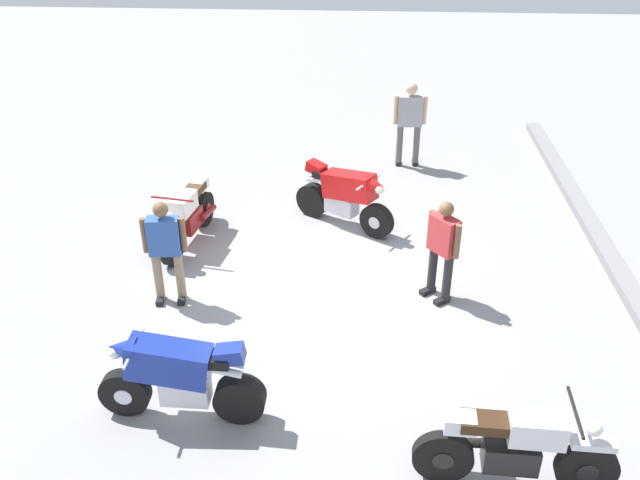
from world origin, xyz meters
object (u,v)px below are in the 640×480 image
at_px(person_in_gray_shirt, 410,119).
at_px(person_in_red_shirt, 443,246).
at_px(motorcycle_blue_sportbike, 179,376).
at_px(motorcycle_silver_cruiser, 515,448).
at_px(motorcycle_cream_vintage, 188,216).
at_px(person_in_blue_shirt, 165,247).
at_px(motorcycle_red_sportbike, 345,195).

height_order(person_in_gray_shirt, person_in_red_shirt, person_in_gray_shirt).
bearing_deg(motorcycle_blue_sportbike, motorcycle_silver_cruiser, 168.73).
xyz_separation_m(motorcycle_cream_vintage, person_in_gray_shirt, (-3.43, 3.80, 0.54)).
height_order(motorcycle_blue_sportbike, person_in_gray_shirt, person_in_gray_shirt).
bearing_deg(person_in_blue_shirt, motorcycle_red_sportbike, 128.54).
distance_m(motorcycle_cream_vintage, person_in_red_shirt, 4.27).
height_order(motorcycle_blue_sportbike, person_in_red_shirt, person_in_red_shirt).
xyz_separation_m(motorcycle_silver_cruiser, person_in_blue_shirt, (-3.11, -4.37, 0.38)).
relative_size(motorcycle_red_sportbike, motorcycle_blue_sportbike, 0.89).
xyz_separation_m(motorcycle_blue_sportbike, person_in_gray_shirt, (-7.44, 2.98, 0.43)).
bearing_deg(person_in_blue_shirt, person_in_gray_shirt, 138.32).
bearing_deg(motorcycle_blue_sportbike, person_in_gray_shirt, -110.98).
distance_m(motorcycle_blue_sportbike, person_in_gray_shirt, 8.03).
xyz_separation_m(person_in_blue_shirt, person_in_red_shirt, (-0.31, 3.93, -0.02)).
relative_size(motorcycle_cream_vintage, person_in_blue_shirt, 1.22).
height_order(motorcycle_silver_cruiser, motorcycle_blue_sportbike, motorcycle_blue_sportbike).
xyz_separation_m(motorcycle_cream_vintage, motorcycle_blue_sportbike, (4.01, 0.82, 0.11)).
height_order(motorcycle_silver_cruiser, person_in_gray_shirt, person_in_gray_shirt).
distance_m(motorcycle_red_sportbike, motorcycle_silver_cruiser, 5.84).
bearing_deg(person_in_red_shirt, motorcycle_cream_vintage, -57.37).
xyz_separation_m(motorcycle_red_sportbike, motorcycle_silver_cruiser, (5.53, 1.90, -0.07)).
bearing_deg(person_in_red_shirt, motorcycle_blue_sportbike, 0.95).
distance_m(motorcycle_silver_cruiser, person_in_red_shirt, 3.46).
height_order(motorcycle_cream_vintage, person_in_gray_shirt, person_in_gray_shirt).
bearing_deg(motorcycle_blue_sportbike, person_in_blue_shirt, -71.87).
height_order(motorcycle_red_sportbike, motorcycle_cream_vintage, motorcycle_red_sportbike).
bearing_deg(person_in_blue_shirt, motorcycle_silver_cruiser, 48.81).
bearing_deg(person_in_gray_shirt, person_in_red_shirt, -179.60).
height_order(motorcycle_cream_vintage, person_in_blue_shirt, person_in_blue_shirt).
bearing_deg(person_in_gray_shirt, motorcycle_silver_cruiser, -177.60).
distance_m(motorcycle_red_sportbike, motorcycle_blue_sportbike, 5.06).
distance_m(motorcycle_cream_vintage, motorcycle_silver_cruiser, 6.55).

